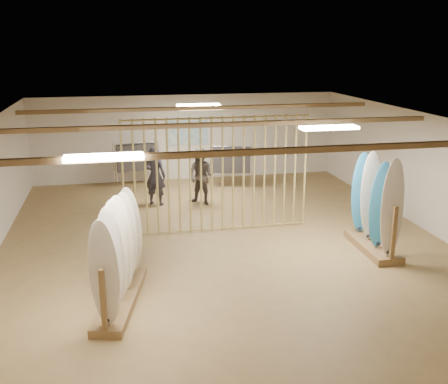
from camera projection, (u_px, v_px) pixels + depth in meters
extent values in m
plane|color=olive|center=(224.00, 242.00, 12.05)|extent=(12.00, 12.00, 0.00)
plane|color=gray|center=(224.00, 121.00, 11.28)|extent=(12.00, 12.00, 0.00)
plane|color=beige|center=(187.00, 137.00, 17.32)|extent=(12.00, 0.00, 12.00)
plane|color=beige|center=(330.00, 315.00, 6.02)|extent=(12.00, 0.00, 12.00)
plane|color=beige|center=(426.00, 172.00, 12.65)|extent=(0.00, 12.00, 12.00)
cube|color=olive|center=(224.00, 124.00, 11.31)|extent=(9.50, 6.12, 0.10)
cube|color=white|center=(224.00, 124.00, 11.30)|extent=(1.20, 0.35, 0.06)
cylinder|color=tan|center=(123.00, 180.00, 11.99)|extent=(0.05, 0.05, 2.78)
cylinder|color=tan|center=(134.00, 179.00, 12.04)|extent=(0.05, 0.05, 2.78)
cylinder|color=tan|center=(146.00, 178.00, 12.09)|extent=(0.05, 0.05, 2.78)
cylinder|color=tan|center=(157.00, 178.00, 12.14)|extent=(0.05, 0.05, 2.78)
cylinder|color=tan|center=(168.00, 177.00, 12.19)|extent=(0.05, 0.05, 2.78)
cylinder|color=tan|center=(179.00, 177.00, 12.24)|extent=(0.05, 0.05, 2.78)
cylinder|color=tan|center=(190.00, 176.00, 12.29)|extent=(0.05, 0.05, 2.78)
cylinder|color=tan|center=(201.00, 176.00, 12.35)|extent=(0.05, 0.05, 2.78)
cylinder|color=tan|center=(212.00, 175.00, 12.40)|extent=(0.05, 0.05, 2.78)
cylinder|color=tan|center=(222.00, 175.00, 12.45)|extent=(0.05, 0.05, 2.78)
cylinder|color=tan|center=(233.00, 174.00, 12.50)|extent=(0.05, 0.05, 2.78)
cylinder|color=tan|center=(244.00, 174.00, 12.55)|extent=(0.05, 0.05, 2.78)
cylinder|color=tan|center=(254.00, 173.00, 12.60)|extent=(0.05, 0.05, 2.78)
cylinder|color=tan|center=(264.00, 172.00, 12.65)|extent=(0.05, 0.05, 2.78)
cylinder|color=tan|center=(275.00, 172.00, 12.70)|extent=(0.05, 0.05, 2.78)
cylinder|color=tan|center=(285.00, 171.00, 12.75)|extent=(0.05, 0.05, 2.78)
cylinder|color=tan|center=(295.00, 171.00, 12.80)|extent=(0.05, 0.05, 2.78)
cylinder|color=tan|center=(305.00, 170.00, 12.85)|extent=(0.05, 0.05, 2.78)
cube|color=#357BBA|center=(187.00, 132.00, 17.24)|extent=(1.40, 0.03, 0.90)
cube|color=olive|center=(121.00, 299.00, 9.22)|extent=(1.05, 2.45, 0.14)
cylinder|color=black|center=(118.00, 252.00, 8.98)|extent=(0.54, 2.28, 0.01)
ellipsoid|color=silver|center=(104.00, 273.00, 8.00)|extent=(0.46, 0.16, 1.78)
ellipsoid|color=white|center=(110.00, 262.00, 8.38)|extent=(0.46, 0.16, 1.78)
ellipsoid|color=silver|center=(115.00, 253.00, 8.77)|extent=(0.46, 0.16, 1.78)
ellipsoid|color=silver|center=(120.00, 244.00, 9.15)|extent=(0.46, 0.16, 1.78)
ellipsoid|color=silver|center=(125.00, 236.00, 9.53)|extent=(0.46, 0.16, 1.78)
ellipsoid|color=silver|center=(129.00, 228.00, 9.91)|extent=(0.46, 0.16, 1.78)
cube|color=olive|center=(372.00, 246.00, 11.58)|extent=(0.65, 1.86, 0.16)
cylinder|color=black|center=(376.00, 204.00, 11.31)|extent=(0.07, 1.79, 0.01)
ellipsoid|color=silver|center=(392.00, 210.00, 10.60)|extent=(0.52, 0.08, 1.98)
ellipsoid|color=#2D8CD1|center=(381.00, 203.00, 11.06)|extent=(0.52, 0.08, 1.98)
ellipsoid|color=silver|center=(371.00, 197.00, 11.52)|extent=(0.52, 0.08, 1.98)
ellipsoid|color=#2D8CD1|center=(362.00, 191.00, 11.97)|extent=(0.52, 0.08, 1.98)
cylinder|color=silver|center=(135.00, 143.00, 16.42)|extent=(1.31, 0.31, 0.03)
cube|color=black|center=(136.00, 157.00, 16.54)|extent=(1.28, 0.58, 0.81)
cylinder|color=silver|center=(136.00, 164.00, 16.60)|extent=(0.03, 0.03, 1.43)
cylinder|color=silver|center=(231.00, 146.00, 16.24)|extent=(1.24, 0.34, 0.03)
cube|color=black|center=(231.00, 160.00, 16.36)|extent=(1.23, 0.60, 0.77)
cylinder|color=silver|center=(231.00, 166.00, 16.42)|extent=(0.03, 0.03, 1.37)
imported|color=#26242B|center=(155.00, 172.00, 14.60)|extent=(0.83, 0.74, 1.90)
imported|color=#3F3731|center=(201.00, 173.00, 14.66)|extent=(1.11, 1.07, 1.82)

